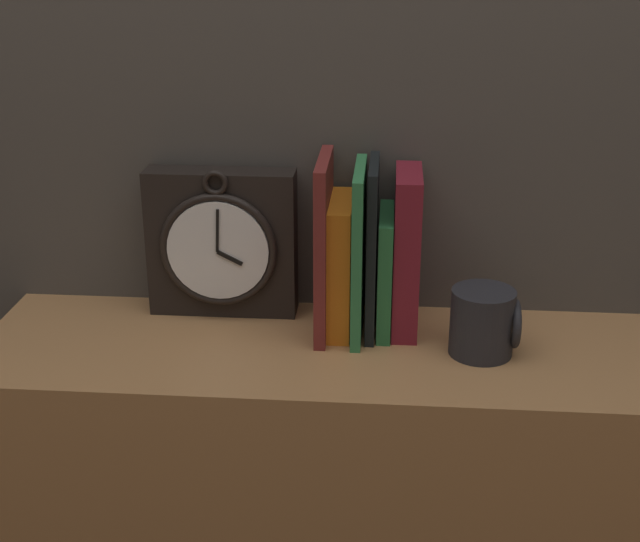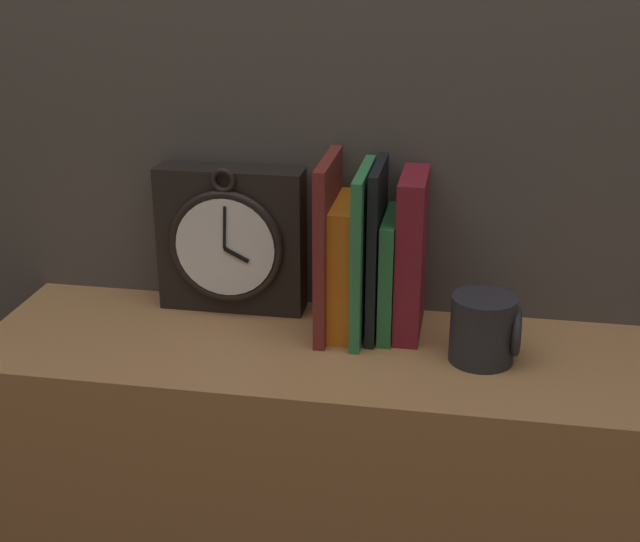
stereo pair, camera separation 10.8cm
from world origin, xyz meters
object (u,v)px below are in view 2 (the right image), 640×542
Objects in this scene: book_slot5_maroon at (411,255)px; book_slot1_orange at (345,265)px; mug at (485,328)px; book_slot0_maroon at (326,246)px; clock at (231,240)px; book_slot4_green at (390,274)px; book_slot2_green at (363,253)px; book_slot3_black at (377,250)px.

book_slot1_orange is at bearing -177.01° from book_slot5_maroon.
book_slot5_maroon reaches higher than mug.
clock is at bearing 163.74° from book_slot0_maroon.
mug is at bearing -27.30° from book_slot4_green.
clock is at bearing 167.48° from book_slot2_green.
clock reaches higher than mug.
book_slot3_black is 0.05m from book_slot5_maroon.
book_slot3_black is 0.19m from mug.
book_slot2_green reaches higher than clock.
mug is at bearing -34.29° from book_slot5_maroon.
book_slot0_maroon reaches higher than book_slot4_green.
clock is 0.25m from book_slot4_green.
book_slot3_black is 0.04m from book_slot4_green.
mug is at bearing -18.74° from book_slot1_orange.
book_slot5_maroon is 0.15m from mug.
book_slot3_black is (0.07, 0.01, -0.00)m from book_slot0_maroon.
clock is 0.21m from book_slot2_green.
mug is (0.39, -0.11, -0.06)m from clock.
book_slot4_green is 0.75× the size of book_slot5_maroon.
book_slot1_orange reaches higher than mug.
book_slot2_green reaches higher than book_slot4_green.
book_slot3_black is at bearing -172.35° from book_slot4_green.
book_slot5_maroon is at bearing 2.99° from book_slot1_orange.
book_slot0_maroon is at bearing 165.29° from mug.
book_slot3_black is at bearing 6.77° from book_slot0_maroon.
book_slot4_green is at bearing -174.83° from book_slot5_maroon.
book_slot1_orange is 2.06× the size of mug.
book_slot2_green is (0.21, -0.05, 0.01)m from clock.
book_slot3_black reaches higher than book_slot2_green.
book_slot1_orange is 0.82× the size of book_slot5_maroon.
clock is 0.93× the size of book_slot3_black.
mug is at bearing -23.55° from book_slot3_black.
book_slot0_maroon is at bearing 178.96° from book_slot2_green.
book_slot3_black is 1.42× the size of book_slot4_green.
clock reaches higher than book_slot1_orange.
book_slot0_maroon is 1.46× the size of book_slot4_green.
book_slot3_black is at bearing -173.84° from book_slot5_maroon.
mug is (0.18, -0.06, -0.08)m from book_slot2_green.
book_slot0_maroon is 0.07m from book_slot3_black.
book_slot5_maroon is at bearing -6.47° from clock.
book_slot1_orange is at bearing -178.01° from book_slot4_green.
mug is (0.20, -0.07, -0.05)m from book_slot1_orange.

